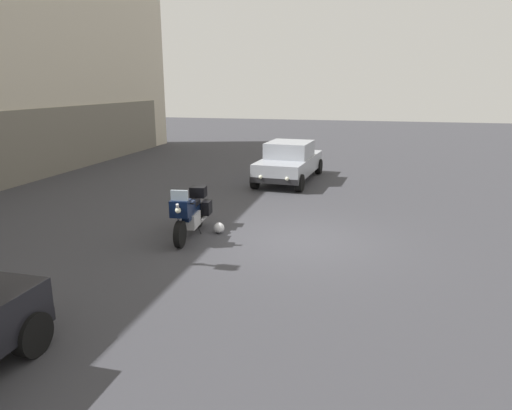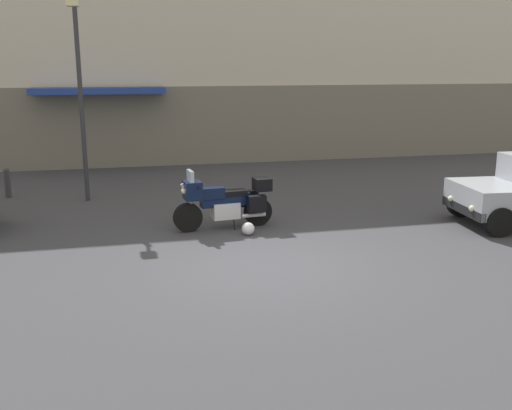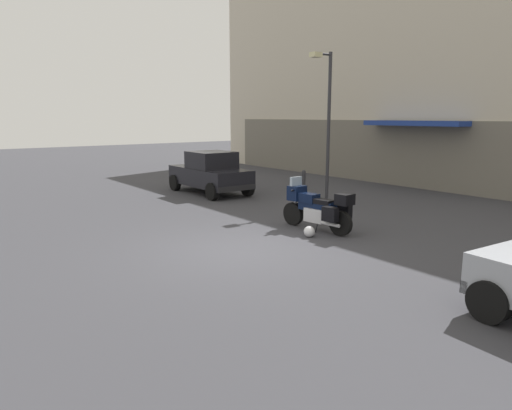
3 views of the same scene
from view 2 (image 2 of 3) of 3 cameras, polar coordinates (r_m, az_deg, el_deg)
name	(u,v)px [view 2 (image 2 of 3)]	position (r m, az deg, el deg)	size (l,w,h in m)	color
ground_plane	(267,267)	(10.68, 1.10, -6.04)	(80.00, 80.00, 0.00)	#38383D
building_facade_rear	(183,14)	(22.44, -7.11, 17.98)	(34.33, 3.40, 10.73)	beige
motorcycle	(225,201)	(12.96, -3.01, 0.37)	(2.26, 0.84, 1.36)	black
helmet	(248,229)	(12.55, -0.78, -2.33)	(0.28, 0.28, 0.28)	silver
streetlamp_curbside	(79,83)	(15.87, -16.84, 11.31)	(0.28, 0.94, 5.15)	#2D2D33
bollard_curbside	(7,182)	(17.37, -23.09, 2.10)	(0.16, 0.16, 0.83)	#333338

